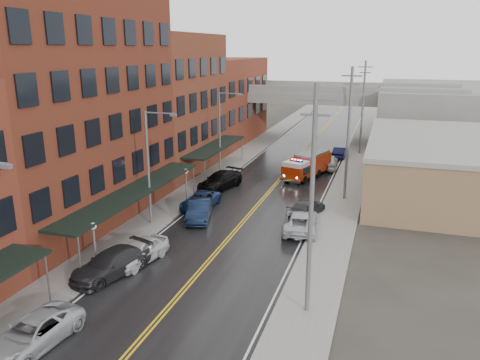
% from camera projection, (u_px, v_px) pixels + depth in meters
% --- Properties ---
extents(road, '(11.00, 160.00, 0.02)m').
position_uv_depth(road, '(254.00, 209.00, 40.66)').
color(road, black).
rests_on(road, ground).
extents(sidewalk_left, '(3.00, 160.00, 0.15)m').
position_uv_depth(sidewalk_left, '(178.00, 200.00, 42.78)').
color(sidewalk_left, slate).
rests_on(sidewalk_left, ground).
extents(sidewalk_right, '(3.00, 160.00, 0.15)m').
position_uv_depth(sidewalk_right, '(339.00, 217.00, 38.51)').
color(sidewalk_right, slate).
rests_on(sidewalk_right, ground).
extents(curb_left, '(0.30, 160.00, 0.15)m').
position_uv_depth(curb_left, '(194.00, 202.00, 42.30)').
color(curb_left, gray).
rests_on(curb_left, ground).
extents(curb_right, '(0.30, 160.00, 0.15)m').
position_uv_depth(curb_right, '(319.00, 215.00, 38.99)').
color(curb_right, gray).
rests_on(curb_right, ground).
extents(brick_building_b, '(9.00, 20.00, 18.00)m').
position_uv_depth(brick_building_b, '(63.00, 109.00, 35.68)').
color(brick_building_b, '#5D2918').
rests_on(brick_building_b, ground).
extents(brick_building_c, '(9.00, 15.00, 15.00)m').
position_uv_depth(brick_building_c, '(166.00, 104.00, 52.13)').
color(brick_building_c, brown).
rests_on(brick_building_c, ground).
extents(brick_building_far, '(9.00, 20.00, 12.00)m').
position_uv_depth(brick_building_far, '(220.00, 101.00, 68.57)').
color(brick_building_far, maroon).
rests_on(brick_building_far, ground).
extents(tan_building, '(14.00, 22.00, 5.00)m').
position_uv_depth(tan_building, '(445.00, 168.00, 44.47)').
color(tan_building, olive).
rests_on(tan_building, ground).
extents(right_far_block, '(18.00, 30.00, 8.00)m').
position_uv_depth(right_far_block, '(441.00, 113.00, 70.96)').
color(right_far_block, slate).
rests_on(right_far_block, ground).
extents(awning_1, '(2.60, 18.00, 3.09)m').
position_uv_depth(awning_1, '(135.00, 191.00, 35.63)').
color(awning_1, black).
rests_on(awning_1, ground).
extents(awning_2, '(2.60, 13.00, 3.09)m').
position_uv_depth(awning_2, '(216.00, 147.00, 51.66)').
color(awning_2, black).
rests_on(awning_2, ground).
extents(globe_lamp_1, '(0.44, 0.44, 3.12)m').
position_uv_depth(globe_lamp_1, '(94.00, 235.00, 29.08)').
color(globe_lamp_1, '#59595B').
rests_on(globe_lamp_1, ground).
extents(globe_lamp_2, '(0.44, 0.44, 3.12)m').
position_uv_depth(globe_lamp_2, '(186.00, 178.00, 41.91)').
color(globe_lamp_2, '#59595B').
rests_on(globe_lamp_2, ground).
extents(street_lamp_1, '(2.64, 0.22, 9.00)m').
position_uv_depth(street_lamp_1, '(151.00, 161.00, 35.67)').
color(street_lamp_1, '#59595B').
rests_on(street_lamp_1, ground).
extents(street_lamp_2, '(2.64, 0.22, 9.00)m').
position_uv_depth(street_lamp_2, '(222.00, 128.00, 50.33)').
color(street_lamp_2, '#59595B').
rests_on(street_lamp_2, ground).
extents(utility_pole_0, '(1.80, 0.24, 12.00)m').
position_uv_depth(utility_pole_0, '(312.00, 200.00, 23.09)').
color(utility_pole_0, '#59595B').
rests_on(utility_pole_0, ground).
extents(utility_pole_1, '(1.80, 0.24, 12.00)m').
position_uv_depth(utility_pole_1, '(348.00, 132.00, 41.42)').
color(utility_pole_1, '#59595B').
rests_on(utility_pole_1, ground).
extents(utility_pole_2, '(1.80, 0.24, 12.00)m').
position_uv_depth(utility_pole_2, '(363.00, 106.00, 59.74)').
color(utility_pole_2, '#59595B').
rests_on(utility_pole_2, ground).
extents(overpass, '(40.00, 10.00, 7.50)m').
position_uv_depth(overpass, '(315.00, 101.00, 68.35)').
color(overpass, slate).
rests_on(overpass, ground).
extents(fire_truck, '(4.52, 7.46, 2.60)m').
position_uv_depth(fire_truck, '(307.00, 165.00, 50.20)').
color(fire_truck, '#A02407').
rests_on(fire_truck, ground).
extents(parked_car_left_2, '(2.81, 5.29, 1.42)m').
position_uv_depth(parked_car_left_2, '(33.00, 333.00, 21.80)').
color(parked_car_left_2, '#A7ABAF').
rests_on(parked_car_left_2, ground).
extents(parked_car_left_3, '(3.73, 5.83, 1.57)m').
position_uv_depth(parked_car_left_3, '(111.00, 264.00, 28.66)').
color(parked_car_left_3, '#242426').
rests_on(parked_car_left_3, ground).
extents(parked_car_left_4, '(2.64, 4.85, 1.57)m').
position_uv_depth(parked_car_left_4, '(139.00, 251.00, 30.40)').
color(parked_car_left_4, silver).
rests_on(parked_car_left_4, ground).
extents(parked_car_left_5, '(2.96, 5.18, 1.61)m').
position_uv_depth(parked_car_left_5, '(199.00, 210.00, 38.09)').
color(parked_car_left_5, black).
rests_on(parked_car_left_5, ground).
extents(parked_car_left_6, '(2.45, 4.98, 1.36)m').
position_uv_depth(parked_car_left_6, '(200.00, 201.00, 40.72)').
color(parked_car_left_6, '#15274F').
rests_on(parked_car_left_6, ground).
extents(parked_car_left_7, '(3.76, 6.15, 1.67)m').
position_uv_depth(parked_car_left_7, '(220.00, 181.00, 46.27)').
color(parked_car_left_7, black).
rests_on(parked_car_left_7, ground).
extents(parked_car_right_0, '(3.17, 5.70, 1.51)m').
position_uv_depth(parked_car_right_0, '(300.00, 221.00, 35.71)').
color(parked_car_right_0, '#B1B4BA').
rests_on(parked_car_right_0, ground).
extents(parked_car_right_1, '(2.94, 4.90, 1.33)m').
position_uv_depth(parked_car_right_1, '(307.00, 208.00, 38.96)').
color(parked_car_right_1, '#27272A').
rests_on(parked_car_right_1, ground).
extents(parked_car_right_2, '(2.17, 4.91, 1.64)m').
position_uv_depth(parked_car_right_2, '(329.00, 162.00, 54.03)').
color(parked_car_right_2, silver).
rests_on(parked_car_right_2, ground).
extents(parked_car_right_3, '(1.71, 4.38, 1.42)m').
position_uv_depth(parked_car_right_3, '(340.00, 152.00, 59.35)').
color(parked_car_right_3, black).
rests_on(parked_car_right_3, ground).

